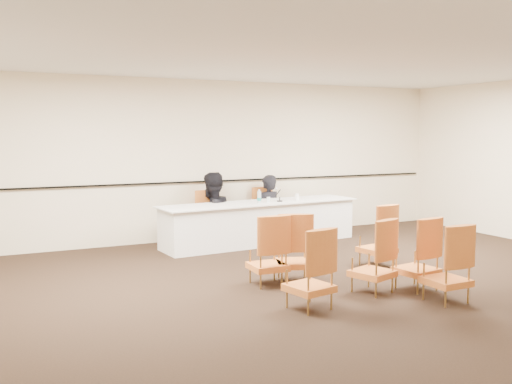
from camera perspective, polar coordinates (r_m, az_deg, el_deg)
floor at (r=7.61m, az=7.47°, el=-9.44°), size 10.00×10.00×0.00m
ceiling at (r=7.41m, az=7.78°, el=13.55°), size 10.00×10.00×0.00m
wall_back at (r=10.92m, az=-4.08°, el=3.22°), size 10.00×0.04×3.00m
wall_rail at (r=10.90m, az=-3.98°, el=1.11°), size 9.80×0.04×0.03m
panel_table at (r=10.41m, az=0.43°, el=-3.10°), size 3.86×1.18×0.76m
panelist_main at (r=11.14m, az=1.17°, el=-2.45°), size 0.66×0.50×1.63m
panelist_main_chair at (r=11.13m, az=1.17°, el=-2.02°), size 0.54×0.54×0.95m
panelist_second at (r=10.56m, az=-4.46°, el=-2.89°), size 1.07×0.97×1.80m
panelist_second_chair at (r=10.54m, az=-4.47°, el=-2.48°), size 0.54×0.54×0.95m
papers at (r=10.62m, az=2.66°, el=-0.84°), size 0.36×0.32×0.00m
microphone at (r=10.42m, az=2.38°, el=-0.26°), size 0.09×0.19×0.26m
water_bottle at (r=10.20m, az=0.32°, el=-0.42°), size 0.08×0.08×0.24m
drinking_glass at (r=10.30m, az=1.25°, el=-0.77°), size 0.08×0.08×0.10m
coffee_cup at (r=10.67m, az=4.12°, el=-0.49°), size 0.08×0.08×0.12m
aud_chair_front_left at (r=7.57m, az=1.18°, el=-5.78°), size 0.53×0.53×0.95m
aud_chair_front_mid at (r=7.76m, az=3.78°, el=-5.49°), size 0.65×0.65×0.95m
aud_chair_front_right at (r=8.84m, az=12.02°, el=-4.22°), size 0.57×0.57×0.95m
aud_chair_back_left at (r=6.57m, az=5.35°, el=-7.60°), size 0.59×0.59×0.95m
aud_chair_back_mid at (r=7.36m, az=11.59°, el=-6.24°), size 0.63×0.63×0.95m
aud_chair_back_right at (r=7.64m, az=15.78°, el=-5.90°), size 0.56×0.56×0.95m
aud_chair_extra at (r=7.19m, az=18.51°, el=-6.71°), size 0.51×0.51×0.95m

